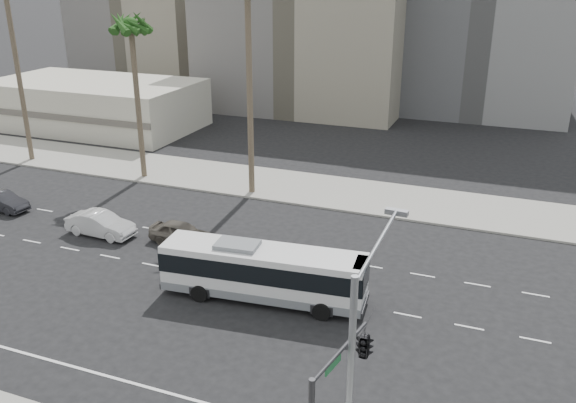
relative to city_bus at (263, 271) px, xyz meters
The scene contains 12 objects.
ground 2.53m from the city_bus, 145.10° to the left, with size 700.00×700.00×0.00m, color black.
sidewalk_north 16.76m from the city_bus, 95.48° to the left, with size 120.00×7.00×0.15m, color gray.
commercial_low 41.63m from the city_bus, 139.38° to the left, with size 22.00×12.16×5.00m.
midrise_beige_west 48.64m from the city_bus, 106.42° to the left, with size 24.00×18.00×18.00m, color slate.
midrise_beige_far 64.92m from the city_bus, 127.76° to the left, with size 18.00×16.00×15.00m, color slate.
city_bus is the anchor object (origin of this frame).
car_a 8.80m from the city_bus, 149.79° to the left, with size 4.16×1.67×1.42m, color #5E574D.
car_b 13.57m from the city_bus, 164.71° to the left, with size 4.67×1.63×1.54m, color silver.
car_c 22.89m from the city_bus, 168.35° to the left, with size 4.10×1.43×1.35m, color #242428.
streetlight_corner 13.72m from the city_bus, 54.26° to the right, with size 0.76×4.22×9.01m.
traffic_signal 13.19m from the city_bus, 52.84° to the right, with size 2.90×3.92×6.23m.
palm_mid 24.61m from the city_bus, 139.80° to the left, with size 4.31×4.31×13.35m.
Camera 1 is at (12.85, -26.47, 16.32)m, focal length 37.52 mm.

